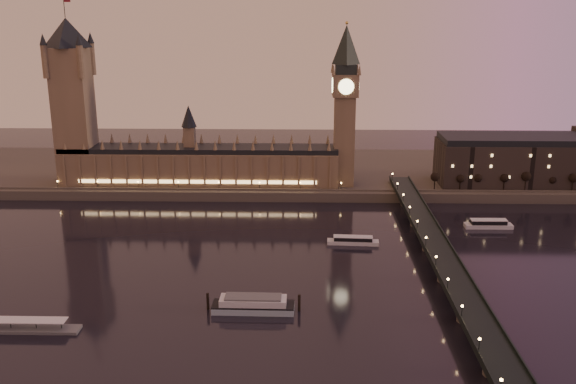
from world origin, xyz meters
The scene contains 18 objects.
ground centered at (0.00, 0.00, 0.00)m, with size 700.00×700.00×0.00m, color black.
far_embankment centered at (30.00, 165.00, 3.00)m, with size 560.00×130.00×6.00m, color #423D35.
palace_of_westminster centered at (-40.12, 120.99, 21.71)m, with size 180.00×26.62×52.00m.
victoria_tower centered at (-120.00, 121.00, 65.79)m, with size 31.68×31.68×118.00m.
big_ben centered at (53.99, 120.99, 63.95)m, with size 17.68×17.68×104.00m.
westminster_bridge centered at (91.61, 0.00, 5.52)m, with size 13.20×260.00×15.30m.
city_block centered at (194.94, 130.93, 22.24)m, with size 155.00×45.00×34.00m.
bare_tree_0 centered at (110.93, 109.00, 13.80)m, with size 5.16×5.16×10.48m.
bare_tree_1 centered at (125.50, 109.00, 13.80)m, with size 5.16×5.16×10.48m.
bare_tree_2 centered at (140.07, 109.00, 13.80)m, with size 5.16×5.16×10.48m.
bare_tree_3 centered at (154.64, 109.00, 13.80)m, with size 5.16×5.16×10.48m.
bare_tree_4 centered at (169.21, 109.00, 13.80)m, with size 5.16×5.16×10.48m.
bare_tree_5 centered at (183.78, 109.00, 13.80)m, with size 5.16×5.16×10.48m.
bare_tree_6 centered at (198.35, 109.00, 13.80)m, with size 5.16×5.16×10.48m.
cruise_boat_a centered at (53.83, 27.08, 1.87)m, with size 26.86×7.29×4.25m.
cruise_boat_b centered at (131.20, 54.50, 2.13)m, with size 26.29×6.83×4.84m.
moored_barge centered at (7.93, -50.35, 2.96)m, with size 38.27×9.79×7.02m.
pontoon_pier centered at (-77.42, -68.69, 1.17)m, with size 40.80×6.80×10.88m.
Camera 1 is at (27.66, -285.74, 118.51)m, focal length 40.00 mm.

